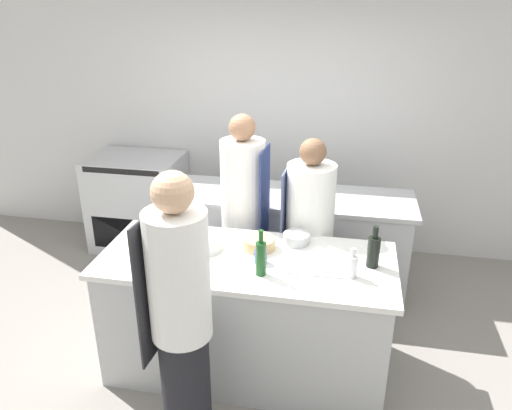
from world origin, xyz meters
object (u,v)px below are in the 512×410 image
(oven_range, at_px, (138,202))
(bowl_prep_small, at_px, (259,243))
(bottle_cooking_oil, at_px, (373,251))
(bowl_mixing_large, at_px, (144,240))
(bottle_vinegar, at_px, (143,246))
(chef_at_prep_near, at_px, (181,321))
(chef_at_pass_far, at_px, (308,239))
(bowl_ceramic_blue, at_px, (205,244))
(cup, at_px, (261,257))
(bottle_olive_oil, at_px, (352,266))
(chef_at_stove, at_px, (244,218))
(bowl_wooden_salad, at_px, (296,238))
(bottle_wine, at_px, (181,247))
(bottle_sauce, at_px, (261,257))

(oven_range, xyz_separation_m, bowl_prep_small, (1.64, -1.57, 0.46))
(bottle_cooking_oil, xyz_separation_m, bowl_mixing_large, (-1.63, 0.02, -0.09))
(bottle_vinegar, relative_size, bowl_prep_small, 0.79)
(chef_at_prep_near, bearing_deg, chef_at_pass_far, -19.28)
(bowl_mixing_large, distance_m, bowl_prep_small, 0.85)
(bottle_cooking_oil, distance_m, bowl_ceramic_blue, 1.17)
(chef_at_pass_far, bearing_deg, cup, 159.69)
(chef_at_prep_near, height_order, bottle_olive_oil, chef_at_prep_near)
(chef_at_pass_far, distance_m, bottle_cooking_oil, 0.75)
(bowl_prep_small, bearing_deg, bottle_cooking_oil, -7.42)
(bottle_olive_oil, distance_m, bottle_cooking_oil, 0.21)
(chef_at_stove, height_order, bottle_cooking_oil, chef_at_stove)
(bowl_ceramic_blue, distance_m, bowl_wooden_salad, 0.67)
(oven_range, bearing_deg, bottle_cooking_oil, -34.63)
(bowl_mixing_large, height_order, bowl_wooden_salad, bowl_wooden_salad)
(cup, bearing_deg, bottle_vinegar, -176.34)
(bottle_wine, bearing_deg, chef_at_pass_far, 42.24)
(oven_range, height_order, chef_at_pass_far, chef_at_pass_far)
(cup, bearing_deg, chef_at_stove, 110.30)
(bowl_mixing_large, height_order, bowl_ceramic_blue, bowl_ceramic_blue)
(bottle_cooking_oil, xyz_separation_m, bowl_prep_small, (-0.79, 0.10, -0.08))
(chef_at_pass_far, distance_m, bowl_ceramic_blue, 0.88)
(bottle_wine, xyz_separation_m, bottle_sauce, (0.56, -0.06, 0.01))
(bottle_wine, relative_size, bowl_mixing_large, 1.60)
(bottle_vinegar, height_order, bottle_wine, bottle_wine)
(oven_range, relative_size, bottle_vinegar, 5.60)
(bowl_ceramic_blue, bearing_deg, oven_range, 127.18)
(chef_at_pass_far, height_order, bowl_ceramic_blue, chef_at_pass_far)
(oven_range, relative_size, bottle_cooking_oil, 3.48)
(chef_at_stove, height_order, bottle_vinegar, chef_at_stove)
(bowl_prep_small, bearing_deg, oven_range, 136.13)
(bottle_cooking_oil, relative_size, bottle_sauce, 0.92)
(chef_at_prep_near, bearing_deg, bottle_olive_oil, -50.98)
(chef_at_stove, height_order, bottle_olive_oil, chef_at_stove)
(bottle_wine, distance_m, bottle_sauce, 0.56)
(bottle_olive_oil, bearing_deg, oven_range, 141.28)
(bottle_olive_oil, bearing_deg, bowl_wooden_salad, 135.51)
(bottle_sauce, bearing_deg, bottle_olive_oil, 8.08)
(bottle_wine, height_order, cup, bottle_wine)
(bottle_olive_oil, bearing_deg, bowl_mixing_large, 172.88)
(chef_at_stove, relative_size, bottle_wine, 6.08)
(chef_at_pass_far, height_order, bottle_wine, chef_at_pass_far)
(chef_at_pass_far, bearing_deg, bottle_sauce, 165.76)
(bottle_olive_oil, distance_m, bottle_sauce, 0.59)
(chef_at_stove, bearing_deg, bottle_olive_oil, 49.13)
(bowl_mixing_large, bearing_deg, bottle_sauce, -16.35)
(bowl_prep_small, distance_m, bowl_ceramic_blue, 0.39)
(chef_at_prep_near, height_order, bottle_cooking_oil, chef_at_prep_near)
(chef_at_prep_near, distance_m, bowl_wooden_salad, 1.17)
(bottle_olive_oil, bearing_deg, bottle_cooking_oil, 50.87)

